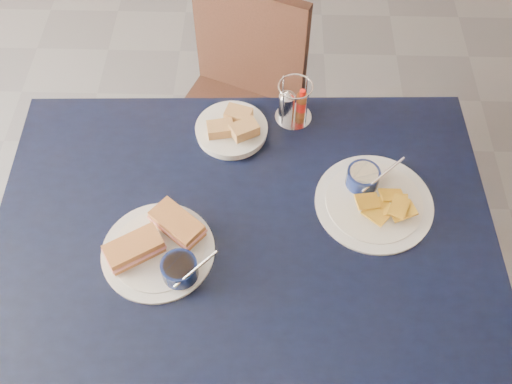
{
  "coord_description": "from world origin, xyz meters",
  "views": [
    {
      "loc": [
        0.08,
        -0.7,
        2.04
      ],
      "look_at": [
        0.06,
        0.13,
        0.82
      ],
      "focal_mm": 40.0,
      "sensor_mm": 36.0,
      "label": 1
    }
  ],
  "objects_px": {
    "dining_table": "(245,230)",
    "condiment_caddy": "(293,104)",
    "sandwich_plate": "(161,247)",
    "plantain_plate": "(372,196)",
    "chair_far": "(232,92)",
    "bread_basket": "(232,129)"
  },
  "relations": [
    {
      "from": "chair_far",
      "to": "condiment_caddy",
      "type": "height_order",
      "value": "chair_far"
    },
    {
      "from": "sandwich_plate",
      "to": "bread_basket",
      "type": "distance_m",
      "value": 0.43
    },
    {
      "from": "chair_far",
      "to": "plantain_plate",
      "type": "bearing_deg",
      "value": -56.0
    },
    {
      "from": "sandwich_plate",
      "to": "plantain_plate",
      "type": "bearing_deg",
      "value": 17.99
    },
    {
      "from": "dining_table",
      "to": "bread_basket",
      "type": "distance_m",
      "value": 0.31
    },
    {
      "from": "plantain_plate",
      "to": "chair_far",
      "type": "bearing_deg",
      "value": 124.0
    },
    {
      "from": "sandwich_plate",
      "to": "bread_basket",
      "type": "bearing_deg",
      "value": 68.21
    },
    {
      "from": "chair_far",
      "to": "dining_table",
      "type": "bearing_deg",
      "value": -83.63
    },
    {
      "from": "dining_table",
      "to": "condiment_caddy",
      "type": "bearing_deg",
      "value": 70.56
    },
    {
      "from": "chair_far",
      "to": "sandwich_plate",
      "type": "xyz_separation_m",
      "value": [
        -0.13,
        -0.8,
        0.26
      ]
    },
    {
      "from": "chair_far",
      "to": "bread_basket",
      "type": "distance_m",
      "value": 0.48
    },
    {
      "from": "plantain_plate",
      "to": "bread_basket",
      "type": "height_order",
      "value": "plantain_plate"
    },
    {
      "from": "chair_far",
      "to": "bread_basket",
      "type": "bearing_deg",
      "value": -85.45
    },
    {
      "from": "dining_table",
      "to": "bread_basket",
      "type": "height_order",
      "value": "bread_basket"
    },
    {
      "from": "bread_basket",
      "to": "condiment_caddy",
      "type": "distance_m",
      "value": 0.19
    },
    {
      "from": "plantain_plate",
      "to": "bread_basket",
      "type": "bearing_deg",
      "value": 150.17
    },
    {
      "from": "sandwich_plate",
      "to": "condiment_caddy",
      "type": "xyz_separation_m",
      "value": [
        0.33,
        0.47,
        0.03
      ]
    },
    {
      "from": "condiment_caddy",
      "to": "plantain_plate",
      "type": "bearing_deg",
      "value": -53.64
    },
    {
      "from": "dining_table",
      "to": "bread_basket",
      "type": "xyz_separation_m",
      "value": [
        -0.05,
        0.3,
        0.08
      ]
    },
    {
      "from": "condiment_caddy",
      "to": "chair_far",
      "type": "bearing_deg",
      "value": 121.82
    },
    {
      "from": "sandwich_plate",
      "to": "condiment_caddy",
      "type": "relative_size",
      "value": 2.27
    },
    {
      "from": "bread_basket",
      "to": "sandwich_plate",
      "type": "bearing_deg",
      "value": -111.79
    }
  ]
}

